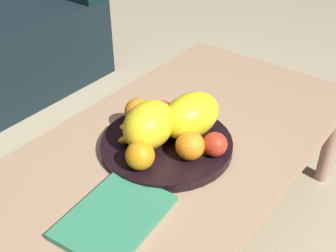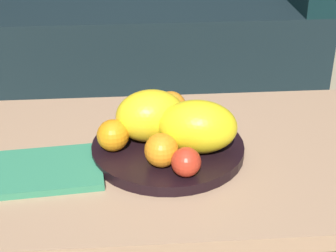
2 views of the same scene
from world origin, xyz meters
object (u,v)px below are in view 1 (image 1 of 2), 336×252
(orange_right, at_px, (140,155))
(magazine, at_px, (115,217))
(orange_front, at_px, (138,113))
(apple_front, at_px, (215,144))
(orange_left, at_px, (190,146))
(banana_bunch, at_px, (147,130))
(melon_large_front, at_px, (149,125))
(melon_smaller_beside, at_px, (191,115))
(fruit_bowl, at_px, (168,145))
(coffee_table, at_px, (170,156))
(apple_left, at_px, (163,112))

(orange_right, xyz_separation_m, magazine, (-0.15, -0.05, -0.05))
(orange_front, relative_size, apple_front, 1.25)
(orange_left, height_order, apple_front, orange_left)
(apple_front, distance_m, banana_bunch, 0.19)
(melon_large_front, xyz_separation_m, orange_front, (0.05, 0.08, -0.02))
(melon_smaller_beside, bearing_deg, melon_large_front, 149.54)
(fruit_bowl, distance_m, melon_smaller_beside, 0.10)
(orange_right, bearing_deg, melon_smaller_beside, -5.18)
(orange_left, bearing_deg, coffee_table, 68.14)
(orange_left, relative_size, magazine, 0.30)
(apple_front, xyz_separation_m, apple_left, (0.04, 0.20, 0.00))
(melon_smaller_beside, distance_m, orange_right, 0.19)
(melon_large_front, height_order, melon_smaller_beside, melon_large_front)
(coffee_table, xyz_separation_m, melon_large_front, (-0.05, 0.03, 0.12))
(melon_large_front, height_order, magazine, melon_large_front)
(melon_smaller_beside, distance_m, apple_front, 0.11)
(banana_bunch, xyz_separation_m, magazine, (-0.26, -0.12, -0.04))
(melon_smaller_beside, distance_m, banana_bunch, 0.13)
(coffee_table, relative_size, apple_left, 19.34)
(melon_large_front, xyz_separation_m, magazine, (-0.24, -0.09, -0.08))
(coffee_table, distance_m, orange_left, 0.14)
(melon_smaller_beside, distance_m, orange_left, 0.11)
(orange_front, distance_m, apple_front, 0.25)
(melon_large_front, xyz_separation_m, banana_bunch, (0.02, 0.02, -0.04))
(magazine, bearing_deg, melon_smaller_beside, 0.37)
(orange_left, distance_m, magazine, 0.26)
(melon_large_front, distance_m, orange_left, 0.12)
(orange_front, height_order, apple_left, orange_front)
(fruit_bowl, relative_size, apple_left, 5.53)
(orange_left, relative_size, apple_front, 1.17)
(melon_large_front, distance_m, magazine, 0.27)
(coffee_table, relative_size, orange_front, 15.60)
(fruit_bowl, relative_size, banana_bunch, 2.11)
(magazine, bearing_deg, apple_front, -17.73)
(coffee_table, bearing_deg, melon_smaller_beside, -33.45)
(coffee_table, height_order, melon_large_front, melon_large_front)
(apple_left, height_order, magazine, apple_left)
(fruit_bowl, distance_m, melon_large_front, 0.09)
(orange_front, relative_size, orange_right, 1.09)
(apple_left, bearing_deg, coffee_table, -128.26)
(orange_right, bearing_deg, orange_left, -35.46)
(orange_right, distance_m, magazine, 0.17)
(orange_left, bearing_deg, melon_smaller_beside, 34.14)
(fruit_bowl, xyz_separation_m, apple_front, (0.03, -0.13, 0.04))
(apple_front, bearing_deg, fruit_bowl, 102.27)
(orange_left, xyz_separation_m, apple_front, (0.05, -0.04, -0.01))
(fruit_bowl, bearing_deg, magazine, -167.38)
(melon_smaller_beside, distance_m, magazine, 0.35)
(fruit_bowl, xyz_separation_m, melon_smaller_beside, (0.06, -0.03, 0.07))
(fruit_bowl, relative_size, melon_large_front, 2.18)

